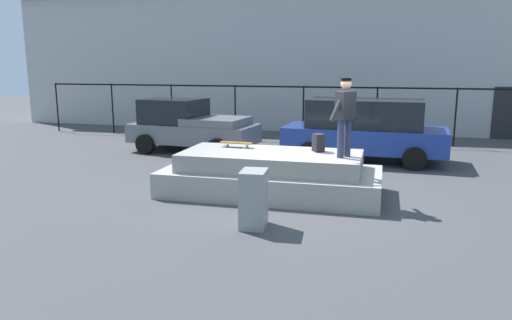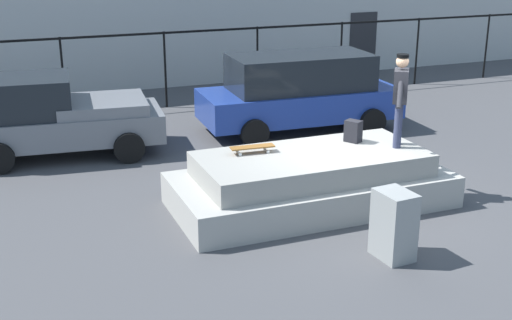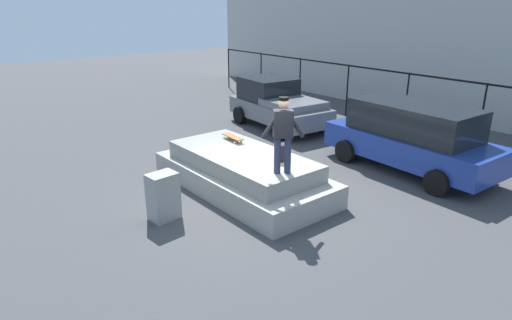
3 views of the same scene
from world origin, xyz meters
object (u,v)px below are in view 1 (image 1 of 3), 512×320
skateboarder (345,112)px  backpack (318,143)px  car_blue_hatchback_mid (364,129)px  car_grey_pickup_near (190,126)px  utility_box (254,199)px  skateboard (236,143)px

skateboarder → backpack: 1.08m
skateboarder → car_blue_hatchback_mid: 4.61m
car_grey_pickup_near → utility_box: (3.99, -6.78, -0.35)m
car_grey_pickup_near → car_blue_hatchback_mid: 5.61m
backpack → utility_box: (-0.78, -2.62, -0.63)m
skateboarder → car_grey_pickup_near: size_ratio=0.38×
skateboard → utility_box: size_ratio=0.76×
car_blue_hatchback_mid → utility_box: 6.84m
skateboarder → backpack: bearing=139.8°
car_blue_hatchback_mid → car_grey_pickup_near: bearing=178.4°
skateboarder → car_blue_hatchback_mid: size_ratio=0.34×
skateboarder → skateboard: size_ratio=2.10×
skateboarder → car_blue_hatchback_mid: skateboarder is taller
skateboard → utility_box: 2.96m
car_blue_hatchback_mid → skateboarder: bearing=-93.0°
car_blue_hatchback_mid → backpack: bearing=-101.8°
backpack → car_blue_hatchback_mid: size_ratio=0.08×
car_grey_pickup_near → car_blue_hatchback_mid: bearing=-1.6°
skateboard → car_grey_pickup_near: bearing=124.7°
utility_box → car_grey_pickup_near: bearing=115.8°
backpack → car_blue_hatchback_mid: 4.10m
car_grey_pickup_near → backpack: bearing=-41.1°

